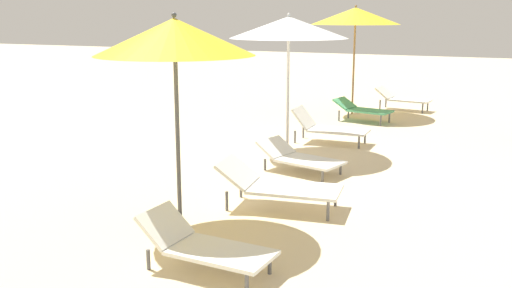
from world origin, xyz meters
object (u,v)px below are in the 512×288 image
(umbrella_fourth, at_px, (289,28))
(lounger_third_shoreside, at_px, (278,185))
(lounger_farthest_inland, at_px, (362,109))
(umbrella_third, at_px, (175,37))
(lounger_third_inland, at_px, (204,245))
(umbrella_farthest, at_px, (356,16))
(lounger_farthest_shoreside, at_px, (402,98))
(lounger_fourth_inland, at_px, (300,157))
(lounger_fourth_shoreside, at_px, (328,127))

(umbrella_fourth, bearing_deg, lounger_third_shoreside, -70.11)
(umbrella_fourth, height_order, lounger_farthest_inland, umbrella_fourth)
(umbrella_third, bearing_deg, lounger_third_inland, -46.53)
(umbrella_farthest, relative_size, lounger_farthest_shoreside, 1.87)
(lounger_third_shoreside, distance_m, lounger_farthest_shoreside, 8.79)
(lounger_third_inland, distance_m, lounger_farthest_shoreside, 10.86)
(umbrella_third, height_order, lounger_third_shoreside, umbrella_third)
(lounger_third_shoreside, xyz_separation_m, umbrella_fourth, (-1.10, 3.03, 1.95))
(umbrella_third, bearing_deg, lounger_farthest_inland, 89.09)
(umbrella_fourth, relative_size, umbrella_farthest, 0.92)
(umbrella_farthest, height_order, lounger_farthest_inland, umbrella_farthest)
(lounger_third_shoreside, bearing_deg, lounger_farthest_shoreside, 82.17)
(umbrella_fourth, xyz_separation_m, lounger_farthest_inland, (0.44, 3.64, -1.97))
(lounger_third_inland, distance_m, lounger_farthest_inland, 8.78)
(lounger_third_shoreside, distance_m, lounger_fourth_inland, 1.85)
(umbrella_fourth, distance_m, lounger_farthest_inland, 4.16)
(lounger_fourth_inland, bearing_deg, lounger_third_shoreside, -64.91)
(umbrella_fourth, height_order, umbrella_farthest, umbrella_farthest)
(umbrella_third, height_order, lounger_farthest_inland, umbrella_third)
(lounger_third_shoreside, distance_m, lounger_third_inland, 2.08)
(umbrella_third, relative_size, umbrella_farthest, 0.92)
(umbrella_farthest, height_order, lounger_farthest_shoreside, umbrella_farthest)
(umbrella_third, distance_m, umbrella_fourth, 4.19)
(lounger_third_shoreside, bearing_deg, umbrella_farthest, 90.03)
(umbrella_fourth, distance_m, lounger_fourth_inland, 2.48)
(lounger_third_inland, relative_size, umbrella_fourth, 0.54)
(umbrella_fourth, bearing_deg, lounger_farthest_inland, 83.06)
(umbrella_third, xyz_separation_m, lounger_farthest_inland, (0.12, 7.82, -1.95))
(lounger_fourth_shoreside, bearing_deg, lounger_farthest_shoreside, 81.59)
(lounger_fourth_inland, xyz_separation_m, lounger_farthest_inland, (-0.27, 4.86, 0.06))
(lounger_third_inland, xyz_separation_m, umbrella_farthest, (-1.27, 9.73, 2.19))
(lounger_fourth_inland, bearing_deg, umbrella_third, -84.46)
(lounger_third_shoreside, relative_size, lounger_third_inland, 1.22)
(lounger_third_shoreside, height_order, lounger_fourth_inland, lounger_third_shoreside)
(umbrella_third, bearing_deg, lounger_farthest_shoreside, 86.30)
(lounger_third_inland, xyz_separation_m, lounger_farthest_shoreside, (-0.23, 10.86, 0.04))
(lounger_farthest_inland, bearing_deg, umbrella_fourth, -86.63)
(umbrella_farthest, bearing_deg, lounger_farthest_inland, -61.94)
(umbrella_farthest, bearing_deg, umbrella_fourth, -89.01)
(lounger_farthest_shoreside, bearing_deg, umbrella_third, -86.59)
(lounger_fourth_inland, bearing_deg, lounger_fourth_shoreside, 109.87)
(umbrella_farthest, xyz_separation_m, lounger_farthest_inland, (0.52, -0.98, -2.16))
(umbrella_fourth, xyz_separation_m, lounger_farthest_shoreside, (0.96, 5.76, -1.96))
(lounger_third_shoreside, relative_size, lounger_fourth_shoreside, 1.13)
(umbrella_farthest, xyz_separation_m, lounger_farthest_shoreside, (1.04, 1.14, -2.15))
(umbrella_fourth, bearing_deg, umbrella_third, -85.65)
(lounger_third_inland, bearing_deg, lounger_farthest_inland, 97.23)
(lounger_third_shoreside, bearing_deg, umbrella_fourth, 101.19)
(umbrella_third, bearing_deg, umbrella_fourth, 94.35)
(lounger_fourth_shoreside, bearing_deg, umbrella_third, -93.64)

